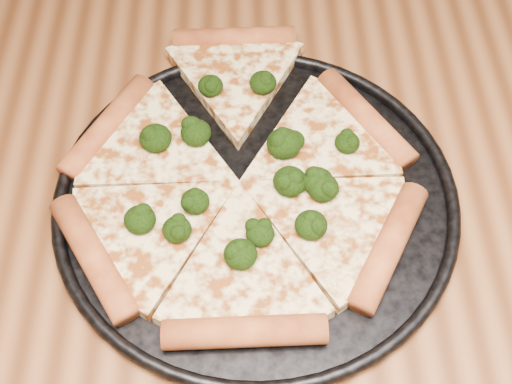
{
  "coord_description": "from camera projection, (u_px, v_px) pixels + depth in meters",
  "views": [
    {
      "loc": [
        -0.12,
        -0.29,
        1.31
      ],
      "look_at": [
        -0.12,
        0.09,
        0.77
      ],
      "focal_mm": 47.3,
      "sensor_mm": 36.0,
      "label": 1
    }
  ],
  "objects": [
    {
      "name": "dining_table",
      "position": [
        369.0,
        317.0,
        0.7
      ],
      "size": [
        1.2,
        0.9,
        0.75
      ],
      "color": "brown",
      "rests_on": "ground"
    },
    {
      "name": "pizza_pan",
      "position": [
        256.0,
        197.0,
        0.67
      ],
      "size": [
        0.4,
        0.4,
        0.02
      ],
      "color": "black",
      "rests_on": "dining_table"
    },
    {
      "name": "pizza",
      "position": [
        239.0,
        176.0,
        0.67
      ],
      "size": [
        0.37,
        0.4,
        0.03
      ],
      "rotation": [
        0.0,
        0.0,
        0.02
      ],
      "color": "#F3DA95",
      "rests_on": "pizza_pan"
    },
    {
      "name": "broccoli_florets",
      "position": [
        249.0,
        171.0,
        0.66
      ],
      "size": [
        0.23,
        0.24,
        0.03
      ],
      "color": "black",
      "rests_on": "pizza"
    }
  ]
}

